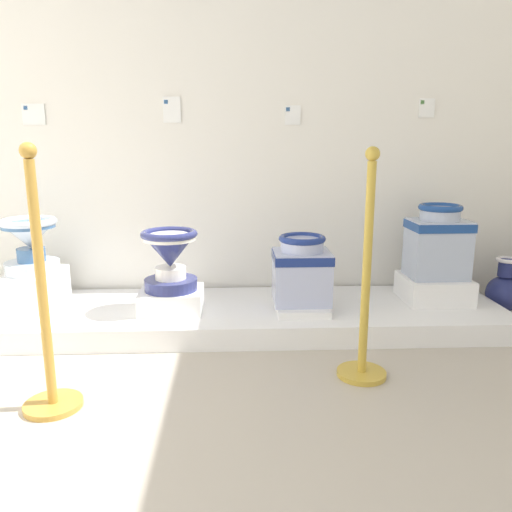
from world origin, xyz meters
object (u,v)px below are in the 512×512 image
Objects in this scene: info_placard_first at (33,114)px; info_placard_second at (172,110)px; antique_toilet_tall_cobalt at (302,268)px; plinth_block_slender_white at (434,288)px; antique_toilet_leftmost at (170,255)px; plinth_block_tall_cobalt at (301,305)px; plinth_block_central_ornate at (35,289)px; stanchion_post_near_left at (46,328)px; stanchion_post_near_right at (365,305)px; antique_toilet_central_ornate at (30,240)px; info_placard_fourth at (427,108)px; antique_toilet_slender_white at (438,240)px; decorative_vase_corner at (504,291)px; info_placard_third at (293,115)px; plinth_block_leftmost at (172,300)px.

info_placard_second is (0.85, -0.00, 0.03)m from info_placard_first.
antique_toilet_tall_cobalt is 2.85× the size of info_placard_first.
plinth_block_slender_white is at bearing -7.89° from info_placard_first.
antique_toilet_leftmost is 0.81m from plinth_block_tall_cobalt.
stanchion_post_near_left reaches higher than plinth_block_central_ornate.
stanchion_post_near_right is (1.82, -1.08, -0.90)m from info_placard_first.
info_placard_fourth is at bearing 7.81° from antique_toilet_central_ornate.
stanchion_post_near_right is at bearing -22.86° from plinth_block_central_ornate.
info_placard_first reaches higher than plinth_block_slender_white.
stanchion_post_near_right is at bearing -71.37° from antique_toilet_tall_cobalt.
antique_toilet_slender_white is at bearing 26.10° from stanchion_post_near_left.
plinth_block_slender_white is 2.78× the size of info_placard_first.
plinth_block_tall_cobalt is 1.33m from decorative_vase_corner.
info_placard_third is 1.95m from stanchion_post_near_left.
stanchion_post_near_right reaches higher than plinth_block_leftmost.
antique_toilet_central_ornate is at bearing -172.19° from info_placard_fourth.
plinth_block_slender_white is 2.21m from stanchion_post_near_left.
info_placard_third is (0.74, 0.46, 0.79)m from antique_toilet_leftmost.
antique_toilet_central_ornate is 2.44m from plinth_block_slender_white.
stanchion_post_near_left is at bearing -70.30° from info_placard_first.
antique_toilet_central_ornate reaches higher than plinth_block_central_ornate.
info_placard_second is (-0.01, 0.46, 0.82)m from antique_toilet_leftmost.
antique_toilet_leftmost is (0.82, -0.13, -0.07)m from antique_toilet_central_ornate.
plinth_block_tall_cobalt is (0.75, -0.01, -0.04)m from plinth_block_leftmost.
plinth_block_tall_cobalt is at bearing -171.39° from antique_toilet_slender_white.
plinth_block_leftmost is at bearing -88.21° from info_placard_second.
antique_toilet_central_ornate is 2.56m from info_placard_fourth.
stanchion_post_near_left is (-0.39, -0.85, 0.16)m from plinth_block_leftmost.
antique_toilet_central_ornate is at bearing 113.84° from stanchion_post_near_left.
plinth_block_central_ornate is 3.39× the size of info_placard_third.
antique_toilet_tall_cobalt is 1.33m from info_placard_fourth.
plinth_block_tall_cobalt is 0.92m from antique_toilet_slender_white.
plinth_block_leftmost is (0.82, -0.13, -0.04)m from plinth_block_central_ornate.
info_placard_second is 0.14× the size of stanchion_post_near_left.
info_placard_second is (-1.61, 0.34, 0.78)m from antique_toilet_slender_white.
info_placard_third is at bearing 91.48° from plinth_block_tall_cobalt.
plinth_block_central_ornate is at bearing 157.14° from stanchion_post_near_right.
antique_toilet_leftmost is 1.62m from plinth_block_slender_white.
info_placard_first is at bearing 172.11° from plinth_block_slender_white.
decorative_vase_corner is at bearing -5.70° from info_placard_first.
stanchion_post_near_right is (-0.63, -0.74, 0.15)m from plinth_block_slender_white.
plinth_block_central_ornate is 0.90× the size of antique_toilet_slender_white.
antique_toilet_central_ornate is 0.30× the size of stanchion_post_near_right.
plinth_block_tall_cobalt is (1.58, -0.14, -0.08)m from plinth_block_central_ornate.
antique_toilet_leftmost is at bearing -175.71° from antique_toilet_slender_white.
info_placard_third is (-0.01, 0.47, 0.88)m from antique_toilet_tall_cobalt.
antique_toilet_tall_cobalt is 0.89× the size of antique_toilet_slender_white.
info_placard_third is at bearing 91.48° from antique_toilet_tall_cobalt.
antique_toilet_slender_white is 0.99m from stanchion_post_near_right.
stanchion_post_near_left is (-2.46, -1.02, 0.19)m from decorative_vase_corner.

